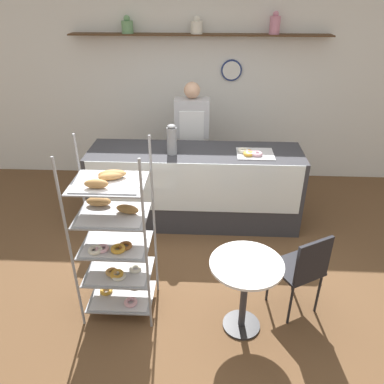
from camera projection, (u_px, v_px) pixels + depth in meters
The scene contains 9 objects.
ground_plane at pixel (190, 279), 3.93m from camera, with size 14.00×14.00×0.00m, color brown.
back_wall at pixel (199, 89), 5.51m from camera, with size 10.00×0.30×2.70m.
display_counter at pixel (195, 187), 4.70m from camera, with size 2.58×0.72×0.97m.
pastry_rack at pixel (115, 240), 3.23m from camera, with size 0.64×0.48×1.66m.
person_worker at pixel (192, 138), 5.07m from camera, with size 0.45×0.23×1.64m.
cafe_table at pixel (245, 280), 3.14m from camera, with size 0.61×0.61×0.72m.
cafe_chair at pixel (304, 267), 3.29m from camera, with size 0.52×0.52×0.87m.
coffee_carafe at pixel (172, 140), 4.32m from camera, with size 0.12×0.12×0.36m.
donut_tray_counter at pixel (252, 153), 4.36m from camera, with size 0.43×0.36×0.05m.
Camera 1 is at (0.17, -2.99, 2.70)m, focal length 35.00 mm.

